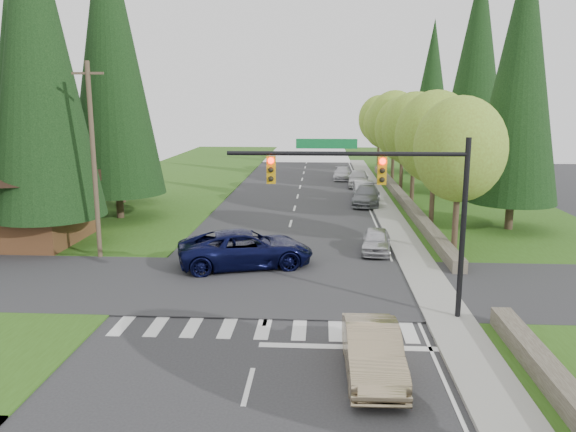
# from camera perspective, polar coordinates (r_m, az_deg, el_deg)

# --- Properties ---
(ground) EXTENTS (120.00, 120.00, 0.00)m
(ground) POSITION_cam_1_polar(r_m,az_deg,el_deg) (17.78, -3.62, -15.34)
(ground) COLOR #28282B
(ground) RESTS_ON ground
(grass_east) EXTENTS (14.00, 110.00, 0.06)m
(grass_east) POSITION_cam_1_polar(r_m,az_deg,el_deg) (38.22, 20.03, -1.25)
(grass_east) COLOR #2E5015
(grass_east) RESTS_ON ground
(grass_west) EXTENTS (14.00, 110.00, 0.06)m
(grass_west) POSITION_cam_1_polar(r_m,az_deg,el_deg) (39.58, -18.97, -0.76)
(grass_west) COLOR #2E5015
(grass_west) RESTS_ON ground
(cross_street) EXTENTS (120.00, 8.00, 0.10)m
(cross_street) POSITION_cam_1_polar(r_m,az_deg,el_deg) (25.13, -1.39, -7.10)
(cross_street) COLOR #28282B
(cross_street) RESTS_ON ground
(sidewalk_east) EXTENTS (1.80, 80.00, 0.13)m
(sidewalk_east) POSITION_cam_1_polar(r_m,az_deg,el_deg) (38.87, 10.56, -0.48)
(sidewalk_east) COLOR gray
(sidewalk_east) RESTS_ON ground
(curb_east) EXTENTS (0.20, 80.00, 0.13)m
(curb_east) POSITION_cam_1_polar(r_m,az_deg,el_deg) (38.77, 9.31, -0.47)
(curb_east) COLOR gray
(curb_east) RESTS_ON ground
(stone_wall_north) EXTENTS (0.70, 40.00, 0.70)m
(stone_wall_north) POSITION_cam_1_polar(r_m,az_deg,el_deg) (46.83, 11.46, 1.87)
(stone_wall_north) COLOR #4C4438
(stone_wall_north) RESTS_ON ground
(traffic_signal) EXTENTS (8.70, 0.37, 6.80)m
(traffic_signal) POSITION_cam_1_polar(r_m,az_deg,el_deg) (20.59, 9.94, 2.86)
(traffic_signal) COLOR black
(traffic_signal) RESTS_ON ground
(brown_building) EXTENTS (8.40, 8.40, 5.40)m
(brown_building) POSITION_cam_1_polar(r_m,az_deg,el_deg) (35.47, -25.32, 2.50)
(brown_building) COLOR #4C2D19
(brown_building) RESTS_ON ground
(utility_pole) EXTENTS (1.60, 0.24, 10.00)m
(utility_pole) POSITION_cam_1_polar(r_m,az_deg,el_deg) (30.17, -19.14, 5.41)
(utility_pole) COLOR #473828
(utility_pole) RESTS_ON ground
(decid_tree_0) EXTENTS (4.80, 4.80, 8.37)m
(decid_tree_0) POSITION_cam_1_polar(r_m,az_deg,el_deg) (30.68, 17.05, 6.49)
(decid_tree_0) COLOR #38281C
(decid_tree_0) RESTS_ON ground
(decid_tree_1) EXTENTS (5.20, 5.20, 8.80)m
(decid_tree_1) POSITION_cam_1_polar(r_m,az_deg,el_deg) (37.51, 14.74, 7.75)
(decid_tree_1) COLOR #38281C
(decid_tree_1) RESTS_ON ground
(decid_tree_2) EXTENTS (5.00, 5.00, 8.82)m
(decid_tree_2) POSITION_cam_1_polar(r_m,az_deg,el_deg) (44.35, 12.75, 8.54)
(decid_tree_2) COLOR #38281C
(decid_tree_2) RESTS_ON ground
(decid_tree_3) EXTENTS (5.00, 5.00, 8.55)m
(decid_tree_3) POSITION_cam_1_polar(r_m,az_deg,el_deg) (51.29, 11.60, 8.66)
(decid_tree_3) COLOR #38281C
(decid_tree_3) RESTS_ON ground
(decid_tree_4) EXTENTS (5.40, 5.40, 9.18)m
(decid_tree_4) POSITION_cam_1_polar(r_m,az_deg,el_deg) (58.22, 10.75, 9.40)
(decid_tree_4) COLOR #38281C
(decid_tree_4) RESTS_ON ground
(decid_tree_5) EXTENTS (4.80, 4.80, 8.30)m
(decid_tree_5) POSITION_cam_1_polar(r_m,az_deg,el_deg) (65.16, 9.78, 9.18)
(decid_tree_5) COLOR #38281C
(decid_tree_5) RESTS_ON ground
(decid_tree_6) EXTENTS (5.20, 5.20, 8.86)m
(decid_tree_6) POSITION_cam_1_polar(r_m,az_deg,el_deg) (72.12, 9.27, 9.67)
(decid_tree_6) COLOR #38281C
(decid_tree_6) RESTS_ON ground
(conifer_w_a) EXTENTS (6.12, 6.12, 19.80)m
(conifer_w_a) POSITION_cam_1_polar(r_m,az_deg,el_deg) (33.43, -24.21, 15.31)
(conifer_w_a) COLOR #38281C
(conifer_w_a) RESTS_ON ground
(conifer_w_b) EXTENTS (5.44, 5.44, 17.80)m
(conifer_w_b) POSITION_cam_1_polar(r_m,az_deg,el_deg) (38.28, -25.37, 13.10)
(conifer_w_b) COLOR #38281C
(conifer_w_b) RESTS_ON ground
(conifer_w_c) EXTENTS (6.46, 6.46, 20.80)m
(conifer_w_c) POSITION_cam_1_polar(r_m,az_deg,el_deg) (40.38, -17.58, 15.66)
(conifer_w_c) COLOR #38281C
(conifer_w_c) RESTS_ON ground
(conifer_w_e) EXTENTS (5.78, 5.78, 18.80)m
(conifer_w_e) POSITION_cam_1_polar(r_m,az_deg,el_deg) (46.63, -17.19, 13.82)
(conifer_w_e) COLOR #38281C
(conifer_w_e) RESTS_ON ground
(conifer_e_a) EXTENTS (5.44, 5.44, 17.80)m
(conifer_e_a) POSITION_cam_1_polar(r_m,az_deg,el_deg) (37.72, 22.57, 13.36)
(conifer_e_a) COLOR #38281C
(conifer_e_a) RESTS_ON ground
(conifer_e_b) EXTENTS (6.12, 6.12, 19.80)m
(conifer_e_b) POSITION_cam_1_polar(r_m,az_deg,el_deg) (51.47, 18.60, 14.04)
(conifer_e_b) COLOR #38281C
(conifer_e_b) RESTS_ON ground
(conifer_e_c) EXTENTS (5.10, 5.10, 16.80)m
(conifer_e_c) POSITION_cam_1_polar(r_m,az_deg,el_deg) (64.86, 14.40, 12.30)
(conifer_e_c) COLOR #38281C
(conifer_e_c) RESTS_ON ground
(sedan_champagne) EXTENTS (1.71, 4.63, 1.51)m
(sedan_champagne) POSITION_cam_1_polar(r_m,az_deg,el_deg) (17.32, 8.60, -13.44)
(sedan_champagne) COLOR tan
(sedan_champagne) RESTS_ON ground
(suv_navy) EXTENTS (7.19, 4.75, 1.84)m
(suv_navy) POSITION_cam_1_polar(r_m,az_deg,el_deg) (27.77, -4.30, -3.33)
(suv_navy) COLOR #0A0D33
(suv_navy) RESTS_ON ground
(parked_car_a) EXTENTS (1.94, 3.95, 1.29)m
(parked_car_a) POSITION_cam_1_polar(r_m,az_deg,el_deg) (30.81, 8.95, -2.47)
(parked_car_a) COLOR silver
(parked_car_a) RESTS_ON ground
(parked_car_b) EXTENTS (2.69, 5.37, 1.50)m
(parked_car_b) POSITION_cam_1_polar(r_m,az_deg,el_deg) (44.80, 7.96, 2.07)
(parked_car_b) COLOR slate
(parked_car_b) RESTS_ON ground
(parked_car_c) EXTENTS (1.63, 4.54, 1.49)m
(parked_car_c) POSITION_cam_1_polar(r_m,az_deg,el_deg) (47.37, 7.72, 2.59)
(parked_car_c) COLOR #AFB0B4
(parked_car_c) RESTS_ON ground
(parked_car_d) EXTENTS (2.23, 4.88, 1.62)m
(parked_car_d) POSITION_cam_1_polar(r_m,az_deg,el_deg) (54.42, 7.18, 3.83)
(parked_car_d) COLOR silver
(parked_car_d) RESTS_ON ground
(parked_car_e) EXTENTS (1.96, 4.39, 1.25)m
(parked_car_e) POSITION_cam_1_polar(r_m,az_deg,el_deg) (59.24, 5.52, 4.31)
(parked_car_e) COLOR #BCBBC1
(parked_car_e) RESTS_ON ground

